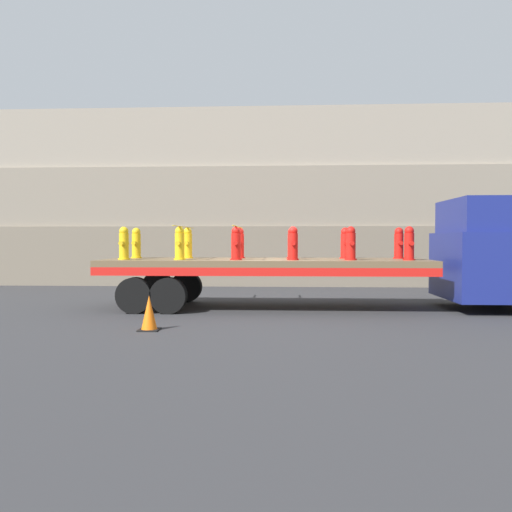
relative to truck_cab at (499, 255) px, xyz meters
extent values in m
plane|color=#2D2D30|center=(-5.91, 0.00, -1.39)|extent=(120.00, 120.00, 0.00)
cube|color=#706656|center=(-5.91, 7.40, -0.25)|extent=(60.00, 3.00, 2.29)
cube|color=gray|center=(-5.91, 7.55, 2.04)|extent=(60.00, 3.00, 2.29)
cube|color=gray|center=(-5.91, 7.70, 4.33)|extent=(60.00, 3.00, 2.29)
cube|color=navy|center=(-0.05, 0.00, -0.28)|extent=(2.62, 2.57, 1.67)
cube|color=navy|center=(-0.31, 0.00, 0.98)|extent=(1.83, 2.37, 0.84)
cylinder|color=black|center=(0.41, 1.22, -0.89)|extent=(1.01, 0.28, 1.01)
cube|color=brown|center=(-5.91, 0.00, -0.20)|extent=(8.27, 2.43, 0.16)
cube|color=red|center=(-5.91, -1.18, -0.38)|extent=(8.27, 0.08, 0.20)
cube|color=red|center=(-5.91, 1.18, -0.38)|extent=(8.27, 0.08, 0.20)
cylinder|color=black|center=(-8.18, -1.12, -0.96)|extent=(0.87, 0.30, 0.87)
cylinder|color=black|center=(-8.18, 1.12, -0.96)|extent=(0.87, 0.30, 0.87)
cylinder|color=black|center=(-9.01, -1.12, -0.96)|extent=(0.87, 0.30, 0.87)
cylinder|color=black|center=(-9.01, 1.12, -0.96)|extent=(0.87, 0.30, 0.87)
cylinder|color=gold|center=(-9.44, -0.54, -0.11)|extent=(0.30, 0.30, 0.03)
cylinder|color=gold|center=(-9.44, -0.54, 0.21)|extent=(0.24, 0.24, 0.67)
sphere|color=gold|center=(-9.44, -0.54, 0.59)|extent=(0.23, 0.23, 0.23)
cylinder|color=gold|center=(-9.44, -0.73, 0.29)|extent=(0.11, 0.15, 0.11)
cylinder|color=gold|center=(-9.44, -0.34, 0.29)|extent=(0.11, 0.15, 0.11)
cylinder|color=gold|center=(-9.44, 0.54, -0.11)|extent=(0.30, 0.30, 0.03)
cylinder|color=gold|center=(-9.44, 0.54, 0.21)|extent=(0.24, 0.24, 0.67)
sphere|color=gold|center=(-9.44, 0.54, 0.59)|extent=(0.23, 0.23, 0.23)
cylinder|color=gold|center=(-9.44, 0.34, 0.29)|extent=(0.11, 0.15, 0.11)
cylinder|color=gold|center=(-9.44, 0.73, 0.29)|extent=(0.11, 0.15, 0.11)
cylinder|color=gold|center=(-8.03, -0.54, -0.11)|extent=(0.30, 0.30, 0.03)
cylinder|color=gold|center=(-8.03, -0.54, 0.21)|extent=(0.24, 0.24, 0.67)
sphere|color=gold|center=(-8.03, -0.54, 0.59)|extent=(0.23, 0.23, 0.23)
cylinder|color=gold|center=(-8.03, -0.73, 0.29)|extent=(0.11, 0.15, 0.11)
cylinder|color=gold|center=(-8.03, -0.34, 0.29)|extent=(0.11, 0.15, 0.11)
cylinder|color=gold|center=(-8.03, 0.54, -0.11)|extent=(0.30, 0.30, 0.03)
cylinder|color=gold|center=(-8.03, 0.54, 0.21)|extent=(0.24, 0.24, 0.67)
sphere|color=gold|center=(-8.03, 0.54, 0.59)|extent=(0.23, 0.23, 0.23)
cylinder|color=gold|center=(-8.03, 0.34, 0.29)|extent=(0.11, 0.15, 0.11)
cylinder|color=gold|center=(-8.03, 0.73, 0.29)|extent=(0.11, 0.15, 0.11)
cylinder|color=red|center=(-6.61, -0.54, -0.11)|extent=(0.30, 0.30, 0.03)
cylinder|color=red|center=(-6.61, -0.54, 0.21)|extent=(0.24, 0.24, 0.67)
sphere|color=red|center=(-6.61, -0.54, 0.59)|extent=(0.23, 0.23, 0.23)
cylinder|color=red|center=(-6.61, -0.73, 0.29)|extent=(0.11, 0.15, 0.11)
cylinder|color=red|center=(-6.61, -0.34, 0.29)|extent=(0.11, 0.15, 0.11)
cylinder|color=red|center=(-6.61, 0.54, -0.11)|extent=(0.30, 0.30, 0.03)
cylinder|color=red|center=(-6.61, 0.54, 0.21)|extent=(0.24, 0.24, 0.67)
sphere|color=red|center=(-6.61, 0.54, 0.59)|extent=(0.23, 0.23, 0.23)
cylinder|color=red|center=(-6.61, 0.34, 0.29)|extent=(0.11, 0.15, 0.11)
cylinder|color=red|center=(-6.61, 0.73, 0.29)|extent=(0.11, 0.15, 0.11)
cylinder|color=red|center=(-5.20, -0.54, -0.11)|extent=(0.30, 0.30, 0.03)
cylinder|color=red|center=(-5.20, -0.54, 0.21)|extent=(0.24, 0.24, 0.67)
sphere|color=red|center=(-5.20, -0.54, 0.59)|extent=(0.23, 0.23, 0.23)
cylinder|color=red|center=(-5.20, -0.73, 0.29)|extent=(0.11, 0.15, 0.11)
cylinder|color=red|center=(-5.20, -0.34, 0.29)|extent=(0.11, 0.15, 0.11)
cylinder|color=red|center=(-5.20, 0.54, -0.11)|extent=(0.30, 0.30, 0.03)
cylinder|color=red|center=(-5.20, 0.54, 0.21)|extent=(0.24, 0.24, 0.67)
sphere|color=red|center=(-5.20, 0.54, 0.59)|extent=(0.23, 0.23, 0.23)
cylinder|color=red|center=(-5.20, 0.34, 0.29)|extent=(0.11, 0.15, 0.11)
cylinder|color=red|center=(-5.20, 0.73, 0.29)|extent=(0.11, 0.15, 0.11)
cylinder|color=red|center=(-3.78, -0.54, -0.11)|extent=(0.30, 0.30, 0.03)
cylinder|color=red|center=(-3.78, -0.54, 0.21)|extent=(0.24, 0.24, 0.67)
sphere|color=red|center=(-3.78, -0.54, 0.59)|extent=(0.23, 0.23, 0.23)
cylinder|color=red|center=(-3.78, -0.73, 0.29)|extent=(0.11, 0.15, 0.11)
cylinder|color=red|center=(-3.78, -0.34, 0.29)|extent=(0.11, 0.15, 0.11)
cylinder|color=red|center=(-3.78, 0.54, -0.11)|extent=(0.30, 0.30, 0.03)
cylinder|color=red|center=(-3.78, 0.54, 0.21)|extent=(0.24, 0.24, 0.67)
sphere|color=red|center=(-3.78, 0.54, 0.59)|extent=(0.23, 0.23, 0.23)
cylinder|color=red|center=(-3.78, 0.34, 0.29)|extent=(0.11, 0.15, 0.11)
cylinder|color=red|center=(-3.78, 0.73, 0.29)|extent=(0.11, 0.15, 0.11)
cylinder|color=red|center=(-2.37, -0.54, -0.11)|extent=(0.30, 0.30, 0.03)
cylinder|color=red|center=(-2.37, -0.54, 0.21)|extent=(0.24, 0.24, 0.67)
sphere|color=red|center=(-2.37, -0.54, 0.59)|extent=(0.23, 0.23, 0.23)
cylinder|color=red|center=(-2.37, -0.73, 0.29)|extent=(0.11, 0.15, 0.11)
cylinder|color=red|center=(-2.37, -0.34, 0.29)|extent=(0.11, 0.15, 0.11)
cylinder|color=red|center=(-2.37, 0.54, -0.11)|extent=(0.30, 0.30, 0.03)
cylinder|color=red|center=(-2.37, 0.54, 0.21)|extent=(0.24, 0.24, 0.67)
sphere|color=red|center=(-2.37, 0.54, 0.59)|extent=(0.23, 0.23, 0.23)
cylinder|color=red|center=(-2.37, 0.34, 0.29)|extent=(0.11, 0.15, 0.11)
cylinder|color=red|center=(-2.37, 0.73, 0.29)|extent=(0.11, 0.15, 0.11)
cube|color=yellow|center=(-8.03, 0.00, 0.71)|extent=(0.05, 2.63, 0.01)
cube|color=yellow|center=(-6.61, 0.00, 0.71)|extent=(0.05, 2.63, 0.01)
cube|color=black|center=(-8.06, -3.33, -1.38)|extent=(0.40, 0.40, 0.03)
cone|color=orange|center=(-8.06, -3.33, -1.04)|extent=(0.31, 0.31, 0.66)
camera|label=1|loc=(-5.48, -12.88, 0.36)|focal=35.00mm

